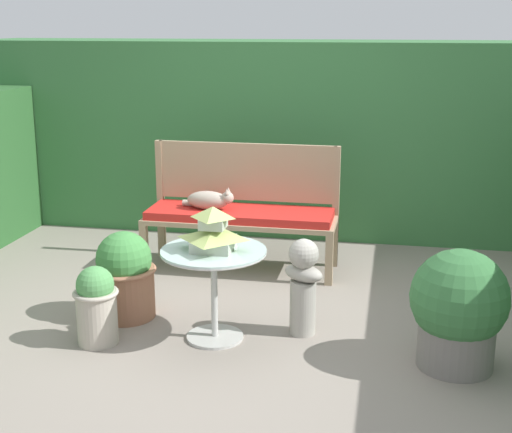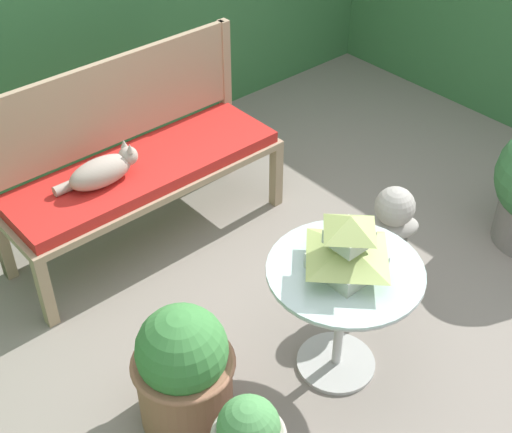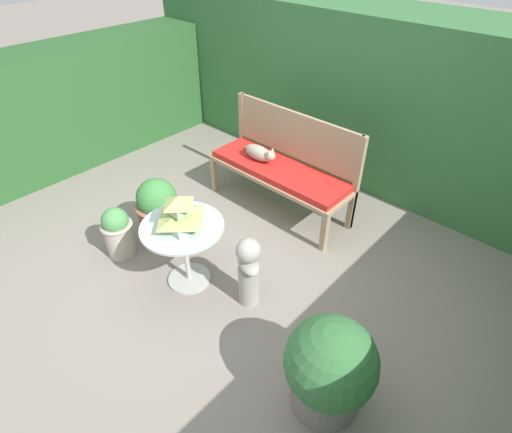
{
  "view_description": "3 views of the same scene",
  "coord_description": "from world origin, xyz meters",
  "px_view_note": "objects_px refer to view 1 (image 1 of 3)",
  "views": [
    {
      "loc": [
        1.06,
        -4.57,
        2.05
      ],
      "look_at": [
        0.09,
        0.38,
        0.67
      ],
      "focal_mm": 50.0,
      "sensor_mm": 36.0,
      "label": 1
    },
    {
      "loc": [
        -1.84,
        -1.78,
        2.71
      ],
      "look_at": [
        0.06,
        0.41,
        0.42
      ],
      "focal_mm": 50.0,
      "sensor_mm": 36.0,
      "label": 2
    },
    {
      "loc": [
        2.1,
        -1.76,
        2.66
      ],
      "look_at": [
        0.08,
        0.42,
        0.37
      ],
      "focal_mm": 28.0,
      "sensor_mm": 36.0,
      "label": 3
    }
  ],
  "objects_px": {
    "potted_plant_bench_left": "(96,304)",
    "potted_plant_table_far": "(125,276)",
    "garden_bench": "(240,218)",
    "pagoda_birdhouse": "(213,231)",
    "garden_bust": "(303,283)",
    "potted_plant_hedge_corner": "(458,309)",
    "cat": "(209,200)",
    "patio_table": "(214,269)"
  },
  "relations": [
    {
      "from": "pagoda_birdhouse",
      "to": "garden_bust",
      "type": "bearing_deg",
      "value": 18.88
    },
    {
      "from": "potted_plant_bench_left",
      "to": "potted_plant_table_far",
      "type": "height_order",
      "value": "potted_plant_table_far"
    },
    {
      "from": "patio_table",
      "to": "potted_plant_bench_left",
      "type": "relative_size",
      "value": 1.31
    },
    {
      "from": "pagoda_birdhouse",
      "to": "garden_bust",
      "type": "relative_size",
      "value": 0.52
    },
    {
      "from": "pagoda_birdhouse",
      "to": "cat",
      "type": "bearing_deg",
      "value": 105.78
    },
    {
      "from": "garden_bench",
      "to": "potted_plant_table_far",
      "type": "bearing_deg",
      "value": -117.2
    },
    {
      "from": "cat",
      "to": "potted_plant_bench_left",
      "type": "height_order",
      "value": "cat"
    },
    {
      "from": "pagoda_birdhouse",
      "to": "potted_plant_hedge_corner",
      "type": "distance_m",
      "value": 1.59
    },
    {
      "from": "pagoda_birdhouse",
      "to": "potted_plant_bench_left",
      "type": "distance_m",
      "value": 0.91
    },
    {
      "from": "patio_table",
      "to": "garden_bench",
      "type": "bearing_deg",
      "value": 95.2
    },
    {
      "from": "garden_bust",
      "to": "potted_plant_table_far",
      "type": "distance_m",
      "value": 1.28
    },
    {
      "from": "garden_bench",
      "to": "potted_plant_table_far",
      "type": "height_order",
      "value": "potted_plant_table_far"
    },
    {
      "from": "cat",
      "to": "garden_bench",
      "type": "bearing_deg",
      "value": 5.69
    },
    {
      "from": "patio_table",
      "to": "pagoda_birdhouse",
      "type": "height_order",
      "value": "pagoda_birdhouse"
    },
    {
      "from": "potted_plant_table_far",
      "to": "garden_bench",
      "type": "bearing_deg",
      "value": 62.8
    },
    {
      "from": "garden_bust",
      "to": "potted_plant_hedge_corner",
      "type": "bearing_deg",
      "value": 11.25
    },
    {
      "from": "garden_bench",
      "to": "patio_table",
      "type": "distance_m",
      "value": 1.39
    },
    {
      "from": "patio_table",
      "to": "potted_plant_hedge_corner",
      "type": "xyz_separation_m",
      "value": [
        1.55,
        -0.1,
        -0.11
      ]
    },
    {
      "from": "garden_bench",
      "to": "potted_plant_table_far",
      "type": "distance_m",
      "value": 1.3
    },
    {
      "from": "patio_table",
      "to": "potted_plant_hedge_corner",
      "type": "bearing_deg",
      "value": -3.75
    },
    {
      "from": "potted_plant_bench_left",
      "to": "potted_plant_table_far",
      "type": "bearing_deg",
      "value": 87.25
    },
    {
      "from": "pagoda_birdhouse",
      "to": "potted_plant_bench_left",
      "type": "xyz_separation_m",
      "value": [
        -0.74,
        -0.22,
        -0.48
      ]
    },
    {
      "from": "pagoda_birdhouse",
      "to": "potted_plant_table_far",
      "type": "xyz_separation_m",
      "value": [
        -0.72,
        0.24,
        -0.44
      ]
    },
    {
      "from": "potted_plant_table_far",
      "to": "pagoda_birdhouse",
      "type": "bearing_deg",
      "value": -18.29
    },
    {
      "from": "patio_table",
      "to": "cat",
      "type": "bearing_deg",
      "value": 105.78
    },
    {
      "from": "garden_bust",
      "to": "potted_plant_table_far",
      "type": "bearing_deg",
      "value": -154.02
    },
    {
      "from": "garden_bench",
      "to": "pagoda_birdhouse",
      "type": "height_order",
      "value": "pagoda_birdhouse"
    },
    {
      "from": "potted_plant_hedge_corner",
      "to": "patio_table",
      "type": "bearing_deg",
      "value": 176.25
    },
    {
      "from": "pagoda_birdhouse",
      "to": "potted_plant_hedge_corner",
      "type": "bearing_deg",
      "value": -3.75
    },
    {
      "from": "patio_table",
      "to": "potted_plant_hedge_corner",
      "type": "height_order",
      "value": "potted_plant_hedge_corner"
    },
    {
      "from": "garden_bench",
      "to": "potted_plant_table_far",
      "type": "relative_size",
      "value": 2.55
    },
    {
      "from": "cat",
      "to": "potted_plant_table_far",
      "type": "bearing_deg",
      "value": -105.76
    },
    {
      "from": "potted_plant_hedge_corner",
      "to": "pagoda_birdhouse",
      "type": "bearing_deg",
      "value": 176.25
    },
    {
      "from": "patio_table",
      "to": "garden_bust",
      "type": "bearing_deg",
      "value": 18.88
    },
    {
      "from": "cat",
      "to": "pagoda_birdhouse",
      "type": "bearing_deg",
      "value": -73.57
    },
    {
      "from": "patio_table",
      "to": "potted_plant_bench_left",
      "type": "bearing_deg",
      "value": -163.69
    },
    {
      "from": "potted_plant_bench_left",
      "to": "potted_plant_hedge_corner",
      "type": "xyz_separation_m",
      "value": [
        2.28,
        0.11,
        0.11
      ]
    },
    {
      "from": "patio_table",
      "to": "pagoda_birdhouse",
      "type": "relative_size",
      "value": 2.0
    },
    {
      "from": "garden_bench",
      "to": "potted_plant_hedge_corner",
      "type": "bearing_deg",
      "value": -41.64
    },
    {
      "from": "cat",
      "to": "potted_plant_hedge_corner",
      "type": "bearing_deg",
      "value": -36.52
    },
    {
      "from": "pagoda_birdhouse",
      "to": "garden_bust",
      "type": "xyz_separation_m",
      "value": [
        0.56,
        0.19,
        -0.38
      ]
    },
    {
      "from": "potted_plant_table_far",
      "to": "patio_table",
      "type": "bearing_deg",
      "value": -18.29
    }
  ]
}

